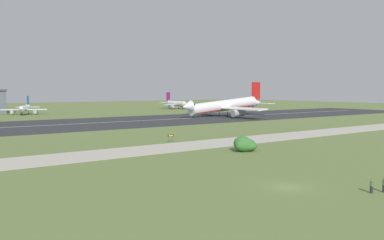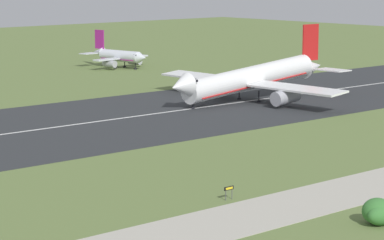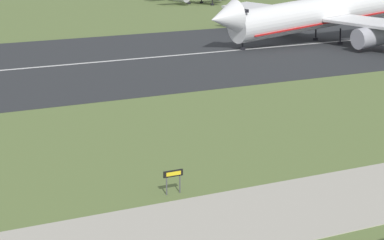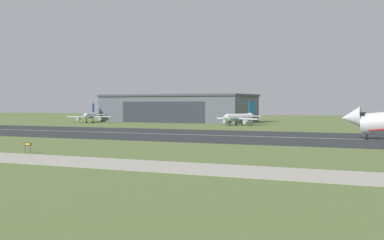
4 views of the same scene
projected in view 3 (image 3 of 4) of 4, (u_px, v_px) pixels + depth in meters
ground_plane at (15, 185)px, 64.90m from camera, size 602.84×602.84×0.00m
airplane_landing at (331, 12)px, 141.45m from camera, size 46.13×49.83×15.57m
runway_sign at (173, 176)px, 62.44m from camera, size 1.51×0.13×1.68m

